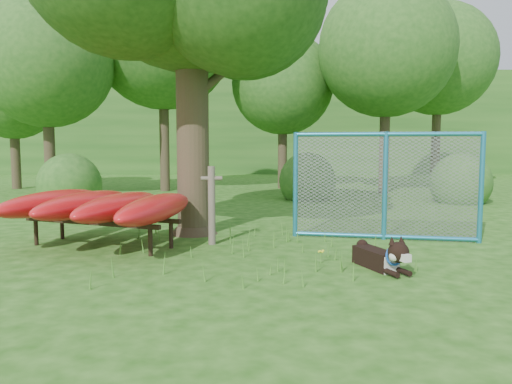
{
  "coord_description": "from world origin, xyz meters",
  "views": [
    {
      "loc": [
        0.03,
        -6.8,
        1.78
      ],
      "look_at": [
        0.2,
        1.2,
        1.0
      ],
      "focal_mm": 35.0,
      "sensor_mm": 36.0,
      "label": 1
    }
  ],
  "objects": [
    {
      "name": "ground",
      "position": [
        0.0,
        0.0,
        0.0
      ],
      "size": [
        80.0,
        80.0,
        0.0
      ],
      "primitive_type": "plane",
      "color": "#1D5110",
      "rests_on": "ground"
    },
    {
      "name": "wooden_post",
      "position": [
        -0.56,
        1.92,
        0.73
      ],
      "size": [
        0.38,
        0.14,
        1.38
      ],
      "rotation": [
        0.0,
        0.0,
        0.1
      ],
      "color": "brown",
      "rests_on": "ground"
    },
    {
      "name": "kayak_rack",
      "position": [
        -2.44,
        1.75,
        0.72
      ],
      "size": [
        3.32,
        3.59,
        0.94
      ],
      "rotation": [
        0.0,
        0.0,
        -0.39
      ],
      "color": "black",
      "rests_on": "ground"
    },
    {
      "name": "husky_dog",
      "position": [
        1.96,
        0.04,
        0.19
      ],
      "size": [
        0.62,
        1.21,
        0.55
      ],
      "rotation": [
        0.0,
        0.0,
        0.35
      ],
      "color": "black",
      "rests_on": "ground"
    },
    {
      "name": "fence_section",
      "position": [
        2.6,
        2.31,
        1.0
      ],
      "size": [
        3.35,
        0.84,
        3.32
      ],
      "rotation": [
        0.0,
        0.0,
        -0.22
      ],
      "color": "teal",
      "rests_on": "ground"
    },
    {
      "name": "wildflower_clump",
      "position": [
        1.15,
        0.47,
        0.17
      ],
      "size": [
        0.1,
        0.09,
        0.21
      ],
      "rotation": [
        0.0,
        0.0,
        0.01
      ],
      "color": "#4A862C",
      "rests_on": "ground"
    },
    {
      "name": "bg_tree_a",
      "position": [
        -6.5,
        10.0,
        4.48
      ],
      "size": [
        4.4,
        4.4,
        6.7
      ],
      "color": "#382D1E",
      "rests_on": "ground"
    },
    {
      "name": "bg_tree_b",
      "position": [
        -3.0,
        12.0,
        5.61
      ],
      "size": [
        5.2,
        5.2,
        8.22
      ],
      "color": "#382D1E",
      "rests_on": "ground"
    },
    {
      "name": "bg_tree_c",
      "position": [
        1.5,
        13.0,
        4.11
      ],
      "size": [
        4.0,
        4.0,
        6.12
      ],
      "color": "#382D1E",
      "rests_on": "ground"
    },
    {
      "name": "bg_tree_d",
      "position": [
        5.0,
        11.0,
        5.08
      ],
      "size": [
        4.8,
        4.8,
        7.5
      ],
      "color": "#382D1E",
      "rests_on": "ground"
    },
    {
      "name": "bg_tree_e",
      "position": [
        8.0,
        14.0,
        5.23
      ],
      "size": [
        4.6,
        4.6,
        7.55
      ],
      "color": "#382D1E",
      "rests_on": "ground"
    },
    {
      "name": "bg_tree_f",
      "position": [
        -9.0,
        13.0,
        3.73
      ],
      "size": [
        3.6,
        3.6,
        5.55
      ],
      "color": "#382D1E",
      "rests_on": "ground"
    },
    {
      "name": "shrub_left",
      "position": [
        -5.0,
        7.5,
        0.0
      ],
      "size": [
        1.8,
        1.8,
        1.8
      ],
      "primitive_type": "sphere",
      "color": "#285B1D",
      "rests_on": "ground"
    },
    {
      "name": "shrub_right",
      "position": [
        6.5,
        8.0,
        0.0
      ],
      "size": [
        1.8,
        1.8,
        1.8
      ],
      "primitive_type": "sphere",
      "color": "#285B1D",
      "rests_on": "ground"
    },
    {
      "name": "shrub_mid",
      "position": [
        2.0,
        9.0,
        0.0
      ],
      "size": [
        1.8,
        1.8,
        1.8
      ],
      "primitive_type": "sphere",
      "color": "#285B1D",
      "rests_on": "ground"
    },
    {
      "name": "wooded_hillside",
      "position": [
        0.0,
        28.0,
        3.0
      ],
      "size": [
        80.0,
        12.0,
        6.0
      ],
      "primitive_type": "cube",
      "color": "#285B1D",
      "rests_on": "ground"
    }
  ]
}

